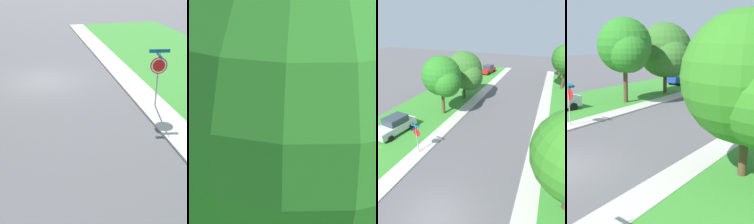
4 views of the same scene
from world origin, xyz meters
TOP-DOWN VIEW (x-y plane):
  - ground_plane at (0.00, 0.00)m, footprint 120.00×120.00m
  - stop_sign_far_corner at (-4.72, 4.83)m, footprint 0.91×0.91m

SIDE VIEW (x-z plane):
  - ground_plane at x=0.00m, z-range 0.00..0.00m
  - stop_sign_far_corner at x=-4.72m, z-range 0.50..3.27m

